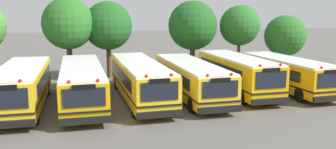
{
  "coord_description": "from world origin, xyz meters",
  "views": [
    {
      "loc": [
        -4.19,
        -23.07,
        5.9
      ],
      "look_at": [
        2.03,
        0.0,
        1.6
      ],
      "focal_mm": 38.31,
      "sensor_mm": 36.0,
      "label": 1
    }
  ],
  "objects": [
    {
      "name": "school_bus_6",
      "position": [
        10.97,
        -0.27,
        1.34
      ],
      "size": [
        2.78,
        9.55,
        2.55
      ],
      "rotation": [
        0.0,
        0.0,
        3.17
      ],
      "color": "#EAA80C",
      "rests_on": "ground_plane"
    },
    {
      "name": "school_bus_2",
      "position": [
        -3.68,
        0.06,
        1.36
      ],
      "size": [
        2.67,
        11.55,
        2.57
      ],
      "rotation": [
        0.0,
        0.0,
        3.13
      ],
      "color": "#EAA80C",
      "rests_on": "ground_plane"
    },
    {
      "name": "tree_5",
      "position": [
        11.4,
        8.26,
        4.6
      ],
      "size": [
        3.83,
        3.79,
        6.38
      ],
      "color": "#4C3823",
      "rests_on": "ground_plane"
    },
    {
      "name": "school_bus_4",
      "position": [
        3.57,
        -0.21,
        1.33
      ],
      "size": [
        2.68,
        10.73,
        2.52
      ],
      "rotation": [
        0.0,
        0.0,
        3.13
      ],
      "color": "yellow",
      "rests_on": "ground_plane"
    },
    {
      "name": "school_bus_3",
      "position": [
        0.08,
        0.02,
        1.4
      ],
      "size": [
        2.56,
        11.23,
        2.66
      ],
      "rotation": [
        0.0,
        0.0,
        3.15
      ],
      "color": "yellow",
      "rests_on": "ground_plane"
    },
    {
      "name": "tree_4",
      "position": [
        6.69,
        8.2,
        4.6
      ],
      "size": [
        4.51,
        4.51,
        6.77
      ],
      "color": "#4C3823",
      "rests_on": "ground_plane"
    },
    {
      "name": "school_bus_1",
      "position": [
        -7.22,
        -0.25,
        1.41
      ],
      "size": [
        2.84,
        10.25,
        2.67
      ],
      "rotation": [
        0.0,
        0.0,
        3.12
      ],
      "color": "yellow",
      "rests_on": "ground_plane"
    },
    {
      "name": "tree_3",
      "position": [
        -1.06,
        8.69,
        4.52
      ],
      "size": [
        4.21,
        4.21,
        6.67
      ],
      "color": "#4C3823",
      "rests_on": "ground_plane"
    },
    {
      "name": "tree_2",
      "position": [
        -4.33,
        8.07,
        4.76
      ],
      "size": [
        4.3,
        4.3,
        6.96
      ],
      "color": "#4C3823",
      "rests_on": "ground_plane"
    },
    {
      "name": "tree_6",
      "position": [
        15.65,
        7.11,
        3.58
      ],
      "size": [
        3.93,
        3.93,
        5.45
      ],
      "color": "#4C3823",
      "rests_on": "ground_plane"
    },
    {
      "name": "ground_plane",
      "position": [
        0.0,
        0.0,
        0.0
      ],
      "size": [
        160.0,
        160.0,
        0.0
      ],
      "primitive_type": "plane",
      "color": "#595651"
    },
    {
      "name": "school_bus_5",
      "position": [
        7.17,
        0.07,
        1.45
      ],
      "size": [
        2.56,
        9.45,
        2.77
      ],
      "rotation": [
        0.0,
        0.0,
        3.14
      ],
      "color": "#EAA80C",
      "rests_on": "ground_plane"
    }
  ]
}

